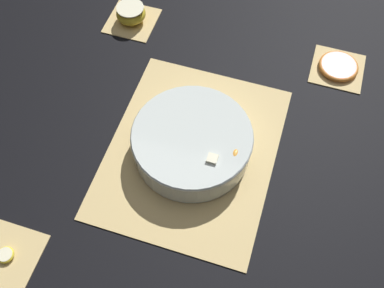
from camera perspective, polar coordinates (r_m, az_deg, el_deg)
ground_plane at (r=1.05m, az=0.00°, el=-0.96°), size 6.00×6.00×0.00m
bamboo_mat_center at (r=1.05m, az=0.00°, el=-0.88°), size 0.48×0.38×0.01m
coaster_mat_near_left at (r=1.32m, az=-7.62°, el=15.28°), size 0.13×0.13×0.01m
coaster_mat_near_right at (r=1.02m, az=-22.47°, el=-13.00°), size 0.13×0.13×0.01m
coaster_mat_far_left at (r=1.25m, az=17.99°, el=9.12°), size 0.13×0.13×0.01m
fruit_salad_bowl at (r=1.01m, az=0.00°, el=0.33°), size 0.27×0.27×0.08m
apple_half at (r=1.30m, az=-7.76°, el=16.12°), size 0.08×0.08×0.04m
banana_coin_single at (r=1.02m, az=-22.62°, el=-12.87°), size 0.04×0.04×0.01m
grapefruit_slice at (r=1.24m, az=18.10°, el=9.38°), size 0.10×0.10×0.01m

